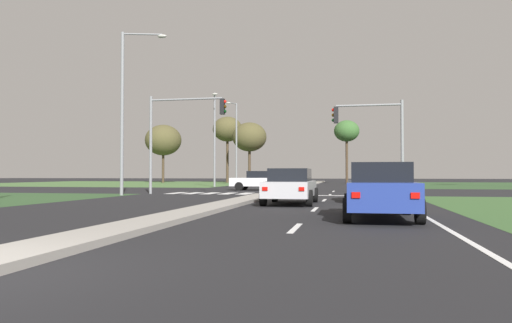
{
  "coord_description": "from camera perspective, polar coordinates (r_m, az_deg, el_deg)",
  "views": [
    {
      "loc": [
        4.76,
        -5.02,
        1.23
      ],
      "look_at": [
        -3.56,
        37.05,
        2.36
      ],
      "focal_mm": 33.91,
      "sensor_mm": 36.0,
      "label": 1
    }
  ],
  "objects": [
    {
      "name": "car_blue_third",
      "position": [
        13.84,
        14.38,
        -3.29
      ],
      "size": [
        1.97,
        4.56,
        1.54
      ],
      "color": "navy",
      "rests_on": "ground"
    },
    {
      "name": "treeline_fourth",
      "position": [
        64.25,
        10.64,
        3.49
      ],
      "size": [
        3.28,
        3.28,
        8.27
      ],
      "color": "#423323",
      "rests_on": "ground"
    },
    {
      "name": "car_red_second",
      "position": [
        62.17,
        4.62,
        -1.89
      ],
      "size": [
        2.07,
        4.36,
        1.57
      ],
      "rotation": [
        0.0,
        0.0,
        3.14
      ],
      "color": "#A31919",
      "rests_on": "ground"
    },
    {
      "name": "treeline_third",
      "position": [
        65.81,
        -0.78,
        2.89
      ],
      "size": [
        4.66,
        4.66,
        8.28
      ],
      "color": "#423323",
      "rests_on": "ground"
    },
    {
      "name": "crosswalk_bar_near",
      "position": [
        31.86,
        -9.35,
        -3.69
      ],
      "size": [
        0.7,
        2.8,
        0.01
      ],
      "primitive_type": "cube",
      "color": "silver",
      "rests_on": "ground"
    },
    {
      "name": "crosswalk_bar_seventh",
      "position": [
        30.14,
        3.06,
        -3.83
      ],
      "size": [
        0.7,
        2.8,
        0.01
      ],
      "primitive_type": "cube",
      "color": "silver",
      "rests_on": "ground"
    },
    {
      "name": "lane_dash_fourth",
      "position": [
        29.04,
        8.71,
        -3.91
      ],
      "size": [
        0.14,
        2.0,
        0.01
      ],
      "primitive_type": "cube",
      "color": "silver",
      "rests_on": "ground"
    },
    {
      "name": "pedestrian_at_median",
      "position": [
        45.68,
        5.11,
        -1.63
      ],
      "size": [
        0.34,
        0.34,
        1.64
      ],
      "rotation": [
        0.0,
        0.0,
        4.73
      ],
      "color": "#4C4C4C",
      "rests_on": "median_island_far"
    },
    {
      "name": "crosswalk_bar_second",
      "position": [
        31.48,
        -7.38,
        -3.72
      ],
      "size": [
        0.7,
        2.8,
        0.01
      ],
      "primitive_type": "cube",
      "color": "silver",
      "rests_on": "ground"
    },
    {
      "name": "crosswalk_bar_fourth",
      "position": [
        30.82,
        -3.32,
        -3.78
      ],
      "size": [
        0.7,
        2.8,
        0.01
      ],
      "primitive_type": "cube",
      "color": "silver",
      "rests_on": "ground"
    },
    {
      "name": "edge_line_right",
      "position": [
        17.19,
        18.23,
        -5.52
      ],
      "size": [
        0.14,
        24.0,
        0.01
      ],
      "primitive_type": "cube",
      "color": "silver",
      "rests_on": "ground"
    },
    {
      "name": "treeline_second",
      "position": [
        69.79,
        -3.39,
        3.79
      ],
      "size": [
        4.22,
        4.22,
        9.52
      ],
      "color": "#423323",
      "rests_on": "ground"
    },
    {
      "name": "grass_verge_far_left",
      "position": [
        66.78,
        -15.78,
        -2.5
      ],
      "size": [
        35.0,
        35.0,
        0.01
      ],
      "primitive_type": "cube",
      "color": "#476B38",
      "rests_on": "ground"
    },
    {
      "name": "lane_dash_near",
      "position": [
        11.12,
        4.66,
        -7.83
      ],
      "size": [
        0.14,
        2.0,
        0.01
      ],
      "primitive_type": "cube",
      "color": "silver",
      "rests_on": "ground"
    },
    {
      "name": "crosswalk_bar_sixth",
      "position": [
        30.33,
        0.9,
        -3.82
      ],
      "size": [
        0.7,
        2.8,
        0.01
      ],
      "primitive_type": "cube",
      "color": "silver",
      "rests_on": "ground"
    },
    {
      "name": "lane_dash_fifth",
      "position": [
        35.03,
        9.13,
        -3.49
      ],
      "size": [
        0.14,
        2.0,
        0.01
      ],
      "primitive_type": "cube",
      "color": "silver",
      "rests_on": "ground"
    },
    {
      "name": "car_silver_fourth",
      "position": [
        19.95,
        4.11,
        -2.88
      ],
      "size": [
        2.0,
        4.54,
        1.46
      ],
      "color": "#B7B7BC",
      "rests_on": "ground"
    },
    {
      "name": "street_lamp_second",
      "position": [
        29.32,
        -15.07,
        6.61
      ],
      "size": [
        2.59,
        0.83,
        9.54
      ],
      "color": "gray",
      "rests_on": "ground"
    },
    {
      "name": "street_lamp_third",
      "position": [
        47.16,
        -4.9,
        3.09
      ],
      "size": [
        0.9,
        1.97,
        8.95
      ],
      "color": "gray",
      "rests_on": "ground"
    },
    {
      "name": "street_lamp_fourth",
      "position": [
        55.99,
        -2.41,
        2.62
      ],
      "size": [
        0.94,
        1.88,
        9.48
      ],
      "color": "gray",
      "rests_on": "ground"
    },
    {
      "name": "car_grey_near",
      "position": [
        22.13,
        13.49,
        -2.52
      ],
      "size": [
        2.0,
        4.35,
        1.62
      ],
      "color": "slate",
      "rests_on": "ground"
    },
    {
      "name": "ground_plane",
      "position": [
        35.36,
        3.45,
        -3.5
      ],
      "size": [
        200.0,
        200.0,
        0.0
      ],
      "primitive_type": "plane",
      "color": "black"
    },
    {
      "name": "crosswalk_bar_third",
      "position": [
        31.13,
        -5.37,
        -3.75
      ],
      "size": [
        0.7,
        2.8,
        0.01
      ],
      "primitive_type": "cube",
      "color": "silver",
      "rests_on": "ground"
    },
    {
      "name": "lane_dash_second",
      "position": [
        17.08,
        6.96,
        -5.61
      ],
      "size": [
        0.14,
        2.0,
        0.01
      ],
      "primitive_type": "cube",
      "color": "silver",
      "rests_on": "ground"
    },
    {
      "name": "traffic_signal_near_right",
      "position": [
        28.56,
        13.95,
        3.55
      ],
      "size": [
        4.05,
        0.32,
        5.45
      ],
      "color": "gray",
      "rests_on": "ground"
    },
    {
      "name": "median_island_near",
      "position": [
        16.75,
        -5.38,
        -5.47
      ],
      "size": [
        1.2,
        22.0,
        0.14
      ],
      "primitive_type": "cube",
      "color": "gray",
      "rests_on": "ground"
    },
    {
      "name": "crosswalk_bar_fifth",
      "position": [
        30.55,
        -1.23,
        -3.8
      ],
      "size": [
        0.7,
        2.8,
        0.01
      ],
      "primitive_type": "cube",
      "color": "silver",
      "rests_on": "ground"
    },
    {
      "name": "lane_dash_third",
      "position": [
        23.05,
        8.06,
        -4.54
      ],
      "size": [
        0.14,
        2.0,
        0.01
      ],
      "primitive_type": "cube",
      "color": "silver",
      "rests_on": "ground"
    },
    {
      "name": "traffic_signal_near_left",
      "position": [
        30.49,
        -9.3,
        4.14
      ],
      "size": [
        5.0,
        0.32,
        6.13
      ],
      "color": "gray",
      "rests_on": "ground"
    },
    {
      "name": "crosswalk_bar_eighth",
      "position": [
        30.0,
        5.24,
        -3.84
      ],
      "size": [
        0.7,
        2.8,
        0.01
      ],
      "primitive_type": "cube",
      "color": "silver",
      "rests_on": "ground"
    },
    {
      "name": "median_island_far",
      "position": [
        60.22,
        6.65,
        -2.6
      ],
      "size": [
        1.2,
        36.0,
        0.14
      ],
      "primitive_type": "cube",
      "color": "#ADA89E",
      "rests_on": "ground"
    },
    {
      "name": "treeline_near",
      "position": [
        71.42,
        -10.88,
        2.48
      ],
      "size": [
        5.24,
        5.24,
        8.4
      ],
      "color": "#423323",
      "rests_on": "ground"
    },
    {
      "name": "stop_bar_near",
      "position": [
        28.06,
        9.24,
        -3.99
      ],
      "size": [
        6.4,
        0.5,
        0.01
      ],
      "primitive_type": "cube",
      "color": "silver",
      "rests_on": "ground"
    },
    {
      "name": "car_white_fifth",
      "position": [
        36.77,
        0.47,
        -2.25
      ],
      "size": [
        4.38,
        2.0,
        1.47
      ],
      "rotation": [
        0.0,
        0.0,
        1.57
      ],
      "color": "silver",
      "rests_on": "ground"
    }
  ]
}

